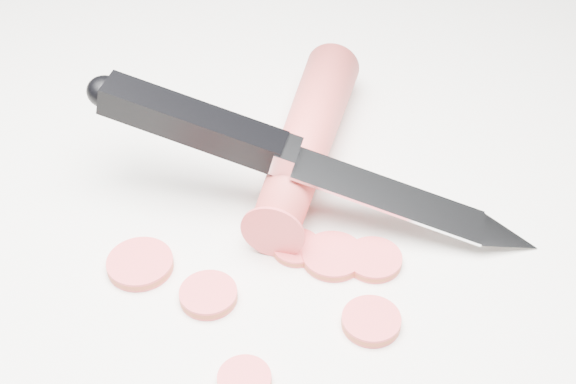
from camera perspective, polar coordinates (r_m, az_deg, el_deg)
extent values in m
plane|color=white|center=(0.52, -0.83, -2.53)|extent=(2.40, 2.40, 0.00)
cylinder|color=#D13B38|center=(0.56, 1.34, 3.78)|extent=(0.10, 0.19, 0.04)
cylinder|color=#DE3D42|center=(0.48, -5.68, -7.30)|extent=(0.03, 0.03, 0.01)
cylinder|color=#DE3D42|center=(0.50, 3.22, -4.58)|extent=(0.04, 0.04, 0.01)
cylinder|color=#DE3D42|center=(0.50, 6.10, -4.81)|extent=(0.04, 0.04, 0.01)
cylinder|color=#DE3D42|center=(0.51, 0.62, -3.98)|extent=(0.03, 0.03, 0.01)
cylinder|color=#DE3D42|center=(0.47, 5.94, -9.12)|extent=(0.03, 0.03, 0.01)
cylinder|color=#DE3D42|center=(0.51, -10.47, -5.05)|extent=(0.04, 0.04, 0.01)
cylinder|color=#DE3D42|center=(0.44, -3.12, -13.19)|extent=(0.03, 0.03, 0.01)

